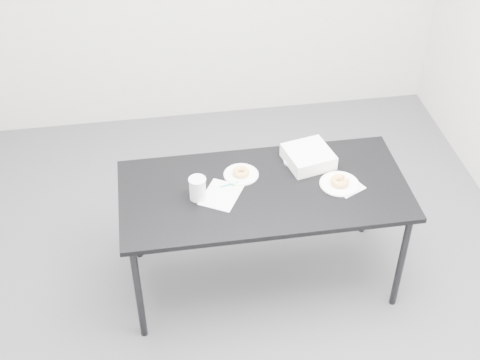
{
  "coord_description": "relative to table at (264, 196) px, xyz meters",
  "views": [
    {
      "loc": [
        -0.41,
        -2.89,
        3.3
      ],
      "look_at": [
        0.05,
        0.02,
        0.85
      ],
      "focal_mm": 50.0,
      "sensor_mm": 36.0,
      "label": 1
    }
  ],
  "objects": [
    {
      "name": "cup_lid",
      "position": [
        0.21,
        0.22,
        0.06
      ],
      "size": [
        0.09,
        0.09,
        0.01
      ],
      "primitive_type": "cylinder",
      "color": "white",
      "rests_on": "table"
    },
    {
      "name": "plate_far",
      "position": [
        -0.11,
        0.15,
        0.06
      ],
      "size": [
        0.21,
        0.21,
        0.01
      ],
      "primitive_type": "cylinder",
      "color": "white",
      "rests_on": "table"
    },
    {
      "name": "napkin",
      "position": [
        0.48,
        -0.05,
        0.06
      ],
      "size": [
        0.22,
        0.22,
        0.0
      ],
      "primitive_type": "cube",
      "rotation": [
        0.0,
        0.0,
        0.47
      ],
      "color": "white",
      "rests_on": "table"
    },
    {
      "name": "bakery_box",
      "position": [
        0.31,
        0.2,
        0.1
      ],
      "size": [
        0.31,
        0.31,
        0.09
      ],
      "primitive_type": "cube",
      "rotation": [
        0.0,
        0.0,
        0.22
      ],
      "color": "white",
      "rests_on": "table"
    },
    {
      "name": "donut_near",
      "position": [
        0.44,
        -0.03,
        0.09
      ],
      "size": [
        0.14,
        0.14,
        0.04
      ],
      "primitive_type": "torus",
      "rotation": [
        0.0,
        0.0,
        0.33
      ],
      "color": "#DD8B46",
      "rests_on": "plate_near"
    },
    {
      "name": "logo_patch",
      "position": [
        -0.18,
        0.07,
        0.06
      ],
      "size": [
        0.05,
        0.05,
        0.0
      ],
      "primitive_type": "cube",
      "rotation": [
        0.0,
        0.0,
        -0.51
      ],
      "color": "green",
      "rests_on": "scorecard"
    },
    {
      "name": "pen",
      "position": [
        -0.2,
        0.06,
        0.06
      ],
      "size": [
        0.11,
        0.03,
        0.01
      ],
      "primitive_type": "cylinder",
      "rotation": [
        0.0,
        1.57,
        0.24
      ],
      "color": "#0C8B8C",
      "rests_on": "scorecard"
    },
    {
      "name": "plate_near",
      "position": [
        0.44,
        -0.03,
        0.06
      ],
      "size": [
        0.23,
        0.23,
        0.01
      ],
      "primitive_type": "cylinder",
      "color": "white",
      "rests_on": "napkin"
    },
    {
      "name": "coffee_cup",
      "position": [
        -0.39,
        -0.02,
        0.13
      ],
      "size": [
        0.09,
        0.09,
        0.14
      ],
      "primitive_type": "cylinder",
      "color": "white",
      "rests_on": "table"
    },
    {
      "name": "floor",
      "position": [
        -0.19,
        -0.02,
        -0.71
      ],
      "size": [
        4.0,
        4.0,
        0.0
      ],
      "primitive_type": "plane",
      "color": "#454549",
      "rests_on": "ground"
    },
    {
      "name": "donut_far",
      "position": [
        -0.11,
        0.15,
        0.08
      ],
      "size": [
        0.11,
        0.11,
        0.03
      ],
      "primitive_type": "torus",
      "rotation": [
        0.0,
        0.0,
        -0.11
      ],
      "color": "#DD8B46",
      "rests_on": "plate_far"
    },
    {
      "name": "table",
      "position": [
        0.0,
        0.0,
        0.0
      ],
      "size": [
        1.69,
        0.79,
        0.77
      ],
      "rotation": [
        0.0,
        0.0,
        0.0
      ],
      "color": "black",
      "rests_on": "floor"
    },
    {
      "name": "scorecard",
      "position": [
        -0.26,
        -0.02,
        0.06
      ],
      "size": [
        0.29,
        0.31,
        0.0
      ],
      "primitive_type": "cube",
      "rotation": [
        0.0,
        0.0,
        -0.51
      ],
      "color": "white",
      "rests_on": "table"
    }
  ]
}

